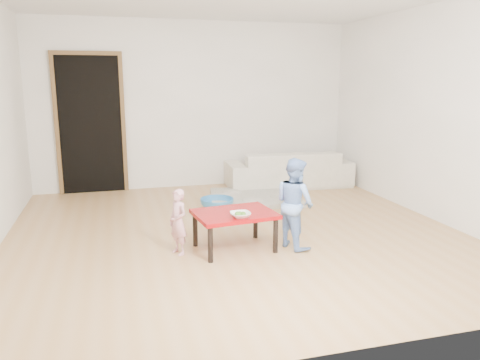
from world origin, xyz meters
name	(u,v)px	position (x,y,z in m)	size (l,w,h in m)	color
floor	(235,232)	(0.00, 0.00, 0.00)	(5.00, 5.00, 0.01)	#B2844C
back_wall	(195,105)	(0.00, 2.50, 1.30)	(5.00, 0.02, 2.60)	white
right_wall	(433,113)	(2.50, 0.00, 1.30)	(0.02, 5.00, 2.60)	white
doorway	(91,125)	(-1.60, 2.48, 1.02)	(1.02, 0.08, 2.11)	brown
sofa	(288,169)	(1.43, 2.05, 0.29)	(1.99, 0.78, 0.58)	silver
cushion	(267,162)	(1.00, 1.89, 0.44)	(0.45, 0.40, 0.12)	orange
red_table	(235,231)	(-0.15, -0.52, 0.20)	(0.79, 0.59, 0.39)	#93080B
bowl	(240,215)	(-0.13, -0.71, 0.42)	(0.20, 0.20, 0.05)	white
broccoli	(240,214)	(-0.13, -0.71, 0.42)	(0.12, 0.12, 0.06)	#2D5919
child_pink	(178,222)	(-0.71, -0.50, 0.33)	(0.24, 0.16, 0.66)	#D46075
child_blue	(295,203)	(0.47, -0.60, 0.47)	(0.45, 0.35, 0.93)	#5A88D1
basin	(217,204)	(0.01, 1.02, 0.07)	(0.45, 0.45, 0.14)	#317AB9
blanket	(255,197)	(0.65, 1.35, 0.03)	(1.27, 1.06, 0.06)	beige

